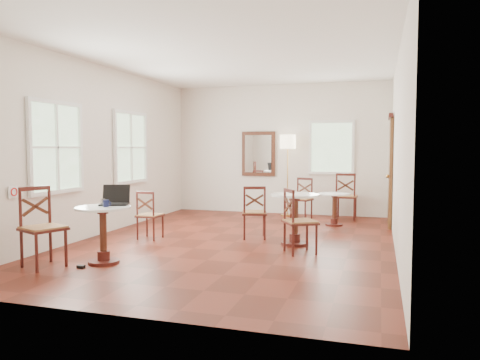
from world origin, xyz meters
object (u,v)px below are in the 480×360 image
(cafe_table_near, at_px, (103,228))
(chair_back_a, at_px, (346,196))
(chair_near_b, at_px, (42,227))
(power_adapter, at_px, (81,267))
(chair_near_a, at_px, (149,215))
(cafe_table_back, at_px, (334,206))
(chair_mid_b, at_px, (299,221))
(chair_back_b, at_px, (302,199))
(laptop, at_px, (115,200))
(water_glass, at_px, (103,203))
(cafe_table_mid, at_px, (295,213))
(navy_mug, at_px, (106,203))
(chair_mid_a, at_px, (254,212))
(floor_lamp, at_px, (288,147))
(mouse, at_px, (109,204))

(cafe_table_near, xyz_separation_m, chair_back_a, (2.83, 4.88, 0.03))
(chair_near_b, relative_size, power_adapter, 10.71)
(power_adapter, bearing_deg, chair_near_a, 91.86)
(cafe_table_back, height_order, chair_mid_b, chair_mid_b)
(chair_back_a, bearing_deg, chair_back_b, 18.22)
(chair_back_a, bearing_deg, cafe_table_back, 81.23)
(laptop, bearing_deg, chair_mid_b, 5.51)
(chair_near_b, relative_size, water_glass, 10.00)
(cafe_table_mid, height_order, chair_back_b, chair_back_b)
(cafe_table_near, height_order, chair_mid_b, chair_mid_b)
(navy_mug, bearing_deg, chair_near_b, -152.31)
(cafe_table_near, xyz_separation_m, chair_mid_a, (1.49, 2.22, -0.02))
(floor_lamp, bearing_deg, navy_mug, -106.35)
(water_glass, xyz_separation_m, power_adapter, (-0.13, -0.33, -0.79))
(cafe_table_near, relative_size, chair_near_a, 0.93)
(chair_back_a, relative_size, power_adapter, 10.33)
(cafe_table_mid, height_order, chair_back_a, chair_back_a)
(chair_mid_a, relative_size, chair_back_a, 0.90)
(chair_near_b, relative_size, chair_back_b, 1.17)
(chair_mid_a, bearing_deg, floor_lamp, -107.00)
(chair_back_b, bearing_deg, chair_mid_b, -65.95)
(chair_mid_b, relative_size, laptop, 2.09)
(cafe_table_near, bearing_deg, water_glass, 104.83)
(cafe_table_mid, relative_size, chair_near_a, 0.99)
(cafe_table_near, distance_m, chair_mid_a, 2.68)
(cafe_table_mid, bearing_deg, chair_mid_a, 157.98)
(chair_mid_b, height_order, laptop, laptop)
(chair_near_a, xyz_separation_m, chair_mid_b, (2.60, -0.32, 0.06))
(chair_back_b, xyz_separation_m, mouse, (-1.92, -4.45, 0.34))
(chair_back_b, distance_m, navy_mug, 4.99)
(cafe_table_near, bearing_deg, cafe_table_mid, 40.57)
(cafe_table_near, bearing_deg, chair_mid_a, 56.14)
(chair_near_b, bearing_deg, cafe_table_near, -36.85)
(chair_mid_a, height_order, floor_lamp, floor_lamp)
(chair_mid_a, height_order, navy_mug, chair_mid_a)
(power_adapter, bearing_deg, chair_near_b, -172.43)
(cafe_table_back, relative_size, chair_mid_a, 0.71)
(chair_mid_a, relative_size, floor_lamp, 0.49)
(chair_near_b, height_order, navy_mug, chair_near_b)
(cafe_table_back, height_order, floor_lamp, floor_lamp)
(cafe_table_mid, xyz_separation_m, chair_back_a, (0.59, 2.96, -0.00))
(cafe_table_back, bearing_deg, cafe_table_near, -123.92)
(chair_mid_a, bearing_deg, chair_near_b, 34.25)
(chair_near_a, xyz_separation_m, mouse, (0.19, -1.51, 0.37))
(cafe_table_near, height_order, water_glass, water_glass)
(chair_near_a, height_order, floor_lamp, floor_lamp)
(chair_near_a, height_order, mouse, chair_near_a)
(chair_mid_b, xyz_separation_m, water_glass, (-2.40, -1.33, 0.34))
(floor_lamp, bearing_deg, chair_mid_b, -76.52)
(chair_back_b, bearing_deg, cafe_table_near, -96.96)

